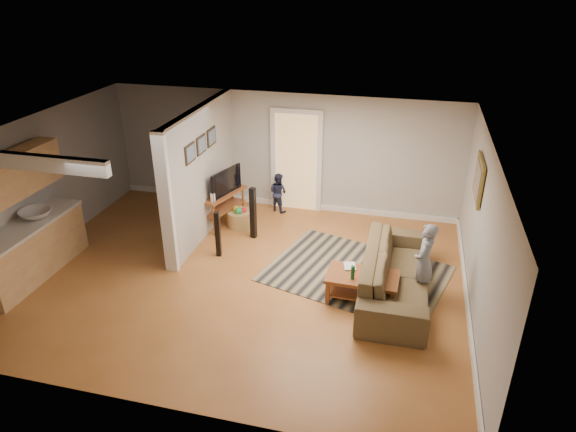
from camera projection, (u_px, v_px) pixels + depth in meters
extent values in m
plane|color=brown|center=(240.00, 276.00, 8.80)|extent=(7.50, 7.50, 0.00)
cube|color=#B5B3AE|center=(283.00, 151.00, 10.87)|extent=(7.50, 0.04, 2.50)
cube|color=#B5B3AE|center=(36.00, 188.00, 9.07)|extent=(0.04, 6.00, 2.50)
cube|color=#B5B3AE|center=(482.00, 237.00, 7.44)|extent=(0.04, 6.00, 2.50)
cube|color=white|center=(233.00, 135.00, 7.71)|extent=(7.50, 6.00, 0.04)
cube|color=#B5B3AE|center=(202.00, 172.00, 9.78)|extent=(0.15, 3.10, 2.50)
cube|color=white|center=(166.00, 205.00, 8.43)|extent=(0.22, 0.10, 2.50)
cube|color=white|center=(283.00, 203.00, 11.37)|extent=(7.50, 0.04, 0.12)
cube|color=white|center=(467.00, 304.00, 7.97)|extent=(0.04, 6.00, 0.12)
cube|color=#D8B272|center=(296.00, 162.00, 10.84)|extent=(0.90, 0.06, 2.10)
cube|color=tan|center=(31.00, 252.00, 8.65)|extent=(0.60, 2.20, 0.90)
cube|color=beige|center=(25.00, 227.00, 8.44)|extent=(0.64, 2.24, 0.05)
cube|color=tan|center=(11.00, 177.00, 8.06)|extent=(0.35, 2.00, 0.70)
imported|color=silver|center=(36.00, 218.00, 8.70)|extent=(0.54, 0.54, 0.19)
cube|color=black|center=(190.00, 153.00, 8.93)|extent=(0.03, 0.40, 0.34)
cube|color=black|center=(201.00, 145.00, 9.37)|extent=(0.03, 0.40, 0.34)
cube|color=black|center=(211.00, 137.00, 9.80)|extent=(0.03, 0.40, 0.34)
cube|color=olive|center=(479.00, 179.00, 8.10)|extent=(0.04, 0.90, 0.68)
cube|color=black|center=(356.00, 273.00, 8.86)|extent=(3.39, 2.84, 0.01)
imported|color=#403620|center=(394.00, 293.00, 8.33)|extent=(1.04, 2.64, 0.77)
cube|color=brown|center=(363.00, 277.00, 8.02)|extent=(1.14, 0.69, 0.06)
cube|color=silver|center=(363.00, 276.00, 8.02)|extent=(0.71, 0.41, 0.02)
cube|color=brown|center=(361.00, 291.00, 8.14)|extent=(1.04, 0.59, 0.03)
cube|color=brown|center=(328.00, 292.00, 8.00)|extent=(0.07, 0.07, 0.41)
cube|color=brown|center=(392.00, 302.00, 7.76)|extent=(0.07, 0.07, 0.41)
cube|color=brown|center=(334.00, 275.00, 8.45)|extent=(0.07, 0.07, 0.41)
cube|color=brown|center=(395.00, 284.00, 8.21)|extent=(0.07, 0.07, 0.41)
imported|color=navy|center=(379.00, 274.00, 8.05)|extent=(0.19, 0.19, 0.20)
cylinder|color=#125026|center=(353.00, 272.00, 7.87)|extent=(0.06, 0.06, 0.22)
imported|color=#998C4C|center=(344.00, 267.00, 8.23)|extent=(0.24, 0.29, 0.02)
imported|color=#66594C|center=(367.00, 282.00, 7.82)|extent=(0.25, 0.31, 0.02)
cube|color=brown|center=(223.00, 194.00, 10.27)|extent=(0.73, 1.19, 0.05)
cube|color=brown|center=(223.00, 208.00, 10.41)|extent=(0.66, 1.09, 0.03)
cylinder|color=brown|center=(203.00, 216.00, 10.11)|extent=(0.05, 0.05, 0.69)
cylinder|color=brown|center=(232.00, 199.00, 10.86)|extent=(0.05, 0.05, 0.69)
cylinder|color=brown|center=(214.00, 220.00, 9.98)|extent=(0.05, 0.05, 0.69)
cylinder|color=brown|center=(243.00, 202.00, 10.73)|extent=(0.05, 0.05, 0.69)
imported|color=black|center=(223.00, 193.00, 10.25)|extent=(0.38, 0.89, 0.52)
cylinder|color=white|center=(213.00, 197.00, 9.86)|extent=(0.09, 0.09, 0.17)
cube|color=black|center=(218.00, 234.00, 9.23)|extent=(0.10, 0.10, 0.88)
cube|color=black|center=(253.00, 213.00, 9.84)|extent=(0.12, 0.12, 1.04)
cylinder|color=#9E8044|center=(240.00, 219.00, 10.41)|extent=(0.51, 0.51, 0.33)
sphere|color=red|center=(244.00, 211.00, 10.36)|extent=(0.16, 0.16, 0.16)
sphere|color=gold|center=(236.00, 210.00, 10.36)|extent=(0.16, 0.16, 0.16)
sphere|color=green|center=(239.00, 211.00, 10.26)|extent=(0.16, 0.16, 0.16)
imported|color=gray|center=(419.00, 296.00, 8.25)|extent=(0.42, 0.53, 1.30)
imported|color=#202644|center=(278.00, 210.00, 11.16)|extent=(0.51, 0.47, 0.86)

